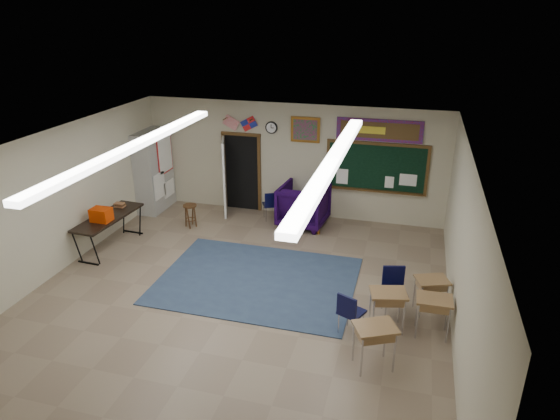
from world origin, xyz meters
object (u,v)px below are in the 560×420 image
(wingback_armchair, at_px, (304,205))
(wooden_stool, at_px, (190,215))
(student_desk_front_left, at_px, (387,308))
(student_desk_front_right, at_px, (430,293))
(folding_table, at_px, (110,231))

(wingback_armchair, bearing_deg, wooden_stool, 23.72)
(student_desk_front_left, bearing_deg, student_desk_front_right, 32.18)
(wingback_armchair, distance_m, wooden_stool, 2.90)
(student_desk_front_left, bearing_deg, folding_table, 153.07)
(student_desk_front_left, relative_size, student_desk_front_right, 1.08)
(wingback_armchair, xyz_separation_m, student_desk_front_left, (2.41, -4.01, -0.12))
(wooden_stool, bearing_deg, student_desk_front_left, -31.13)
(folding_table, bearing_deg, student_desk_front_left, -9.82)
(student_desk_front_left, distance_m, student_desk_front_right, 1.05)
(wooden_stool, bearing_deg, wingback_armchair, 17.94)
(wingback_armchair, relative_size, student_desk_front_right, 1.73)
(student_desk_front_right, relative_size, wooden_stool, 1.15)
(student_desk_front_left, distance_m, wooden_stool, 6.03)
(folding_table, height_order, wooden_stool, folding_table)
(wingback_armchair, bearing_deg, student_desk_front_right, 139.76)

